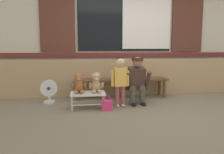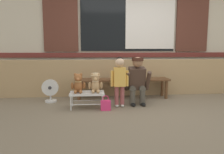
% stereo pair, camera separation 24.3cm
% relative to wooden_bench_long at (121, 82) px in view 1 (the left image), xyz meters
% --- Properties ---
extents(ground_plane, '(60.00, 60.00, 0.00)m').
position_rel_wooden_bench_long_xyz_m(ground_plane, '(0.25, -1.06, -0.37)').
color(ground_plane, '#756651').
extents(brick_low_wall, '(6.88, 0.25, 0.85)m').
position_rel_wooden_bench_long_xyz_m(brick_low_wall, '(0.25, 0.37, 0.05)').
color(brick_low_wall, tan).
rests_on(brick_low_wall, ground).
extents(shop_facade, '(7.02, 0.26, 3.22)m').
position_rel_wooden_bench_long_xyz_m(shop_facade, '(0.26, 0.88, 1.26)').
color(shop_facade, beige).
rests_on(shop_facade, ground).
extents(wooden_bench_long, '(2.10, 0.40, 0.44)m').
position_rel_wooden_bench_long_xyz_m(wooden_bench_long, '(0.00, 0.00, 0.00)').
color(wooden_bench_long, brown).
rests_on(wooden_bench_long, ground).
extents(small_display_bench, '(0.64, 0.36, 0.30)m').
position_rel_wooden_bench_long_xyz_m(small_display_bench, '(-0.78, -0.75, -0.11)').
color(small_display_bench, silver).
rests_on(small_display_bench, ground).
extents(teddy_bear_plain, '(0.28, 0.26, 0.36)m').
position_rel_wooden_bench_long_xyz_m(teddy_bear_plain, '(-0.94, -0.75, 0.09)').
color(teddy_bear_plain, '#93562D').
rests_on(teddy_bear_plain, small_display_bench).
extents(teddy_bear_with_hat, '(0.28, 0.27, 0.36)m').
position_rel_wooden_bench_long_xyz_m(teddy_bear_with_hat, '(-0.62, -0.75, 0.10)').
color(teddy_bear_with_hat, tan).
rests_on(teddy_bear_with_hat, small_display_bench).
extents(child_standing, '(0.35, 0.18, 0.96)m').
position_rel_wooden_bench_long_xyz_m(child_standing, '(-0.16, -0.72, 0.22)').
color(child_standing, '#994C4C').
rests_on(child_standing, ground).
extents(adult_crouching, '(0.50, 0.49, 0.95)m').
position_rel_wooden_bench_long_xyz_m(adult_crouching, '(0.22, -0.55, 0.11)').
color(adult_crouching, '#4C473D').
rests_on(adult_crouching, ground).
extents(handbag_on_ground, '(0.18, 0.11, 0.27)m').
position_rel_wooden_bench_long_xyz_m(handbag_on_ground, '(-0.44, -0.93, -0.28)').
color(handbag_on_ground, '#E53370').
rests_on(handbag_on_ground, ground).
extents(floor_fan, '(0.34, 0.24, 0.48)m').
position_rel_wooden_bench_long_xyz_m(floor_fan, '(-1.55, -0.24, -0.13)').
color(floor_fan, silver).
rests_on(floor_fan, ground).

